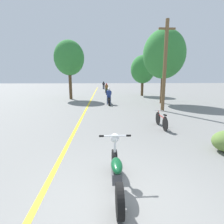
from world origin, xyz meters
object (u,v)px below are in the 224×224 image
Objects in this scene: motorcycle_foreground at (116,171)px; roadside_tree_left at (69,58)px; motorcycle_rider_mid at (106,89)px; bicycle_parked at (161,120)px; utility_pole at (165,66)px; motorcycle_rider_lead at (109,98)px; roadside_tree_right_near at (164,54)px; motorcycle_rider_far at (104,86)px; roadside_tree_right_far at (143,69)px.

roadside_tree_left is at bearing 103.57° from motorcycle_foreground.
bicycle_parked is (2.27, -17.91, -0.18)m from motorcycle_rider_mid.
motorcycle_rider_mid is at bearing 104.96° from utility_pole.
bicycle_parked is (6.23, -11.03, -3.89)m from roadside_tree_left.
bicycle_parked is (2.26, -7.20, -0.19)m from motorcycle_rider_lead.
roadside_tree_left reaches higher than utility_pole.
roadside_tree_right_near is at bearing 71.51° from bicycle_parked.
utility_pole is at bearing -42.32° from roadside_tree_left.
motorcycle_rider_lead is (-4.82, -0.44, -3.73)m from roadside_tree_right_near.
motorcycle_rider_far is (3.55, 15.31, -3.70)m from roadside_tree_left.
utility_pole is 14.57m from motorcycle_rider_mid.
motorcycle_rider_mid is (-3.70, 13.85, -2.57)m from utility_pole.
bicycle_parked is at bearing -84.20° from motorcycle_rider_far.
roadside_tree_right_near is 11.94m from motorcycle_rider_mid.
roadside_tree_right_near is 19.76m from motorcycle_rider_far.
roadside_tree_right_near reaches higher than roadside_tree_right_far.
motorcycle_foreground is at bearing -89.62° from motorcycle_rider_far.
roadside_tree_right_far is at bearing -41.37° from motorcycle_rider_mid.
roadside_tree_left is at bearing -119.87° from motorcycle_rider_mid.
utility_pole is 22.79m from motorcycle_rider_far.
roadside_tree_left reaches higher than roadside_tree_right_far.
motorcycle_rider_far is at bearing 76.94° from roadside_tree_left.
utility_pole is 1.22× the size of roadside_tree_right_far.
roadside_tree_right_near is 3.76× the size of bicycle_parked.
roadside_tree_left is at bearing -160.38° from roadside_tree_right_far.
roadside_tree_left reaches higher than motorcycle_rider_mid.
bicycle_parked is at bearing -109.36° from utility_pole.
utility_pole reaches higher than motorcycle_rider_far.
motorcycle_rider_mid is 8.43m from motorcycle_rider_far.
motorcycle_rider_lead is (0.21, 11.73, 0.12)m from motorcycle_foreground.
motorcycle_rider_mid is 18.06m from bicycle_parked.
roadside_tree_left is 6.64m from motorcycle_rider_lead.
roadside_tree_right_near is at bearing 5.27° from motorcycle_rider_lead.
utility_pole is 0.95× the size of roadside_tree_right_near.
motorcycle_rider_lead is at bearing 88.97° from motorcycle_foreground.
motorcycle_rider_far is 26.47m from bicycle_parked.
motorcycle_rider_lead reaches higher than bicycle_parked.
utility_pole is 5.11m from bicycle_parked.
motorcycle_foreground is at bearing -90.51° from motorcycle_rider_mid.
roadside_tree_left is 3.00× the size of motorcycle_foreground.
motorcycle_rider_far is 1.26× the size of bicycle_parked.
motorcycle_foreground is 0.99× the size of motorcycle_rider_mid.
motorcycle_foreground is at bearing -76.43° from roadside_tree_left.
utility_pole reaches higher than motorcycle_rider_lead.
bicycle_parked is (-2.15, -14.02, -2.88)m from roadside_tree_right_far.
roadside_tree_right_far is 13.50m from motorcycle_rider_far.
roadside_tree_left reaches higher than motorcycle_rider_lead.
motorcycle_rider_mid reaches higher than bicycle_parked.
motorcycle_rider_lead is at bearing -89.94° from motorcycle_rider_mid.
roadside_tree_right_near reaches higher than utility_pole.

